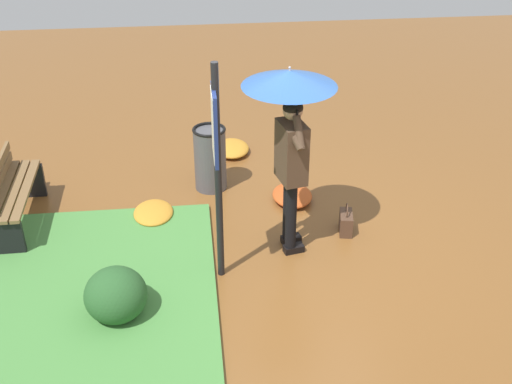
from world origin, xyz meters
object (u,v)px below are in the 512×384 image
(person_with_umbrella, at_px, (290,115))
(trash_bin, at_px, (210,158))
(info_sign_post, at_px, (216,150))
(handbag, at_px, (346,222))
(park_bench, at_px, (12,194))

(person_with_umbrella, xyz_separation_m, trash_bin, (1.34, 0.78, -1.13))
(person_with_umbrella, height_order, info_sign_post, info_sign_post)
(info_sign_post, height_order, handbag, info_sign_post)
(info_sign_post, distance_m, park_bench, 2.79)
(handbag, bearing_deg, trash_bin, 51.40)
(park_bench, bearing_deg, person_with_umbrella, -103.27)
(info_sign_post, relative_size, park_bench, 1.64)
(person_with_umbrella, height_order, handbag, person_with_umbrella)
(info_sign_post, bearing_deg, trash_bin, 0.22)
(person_with_umbrella, relative_size, trash_bin, 2.45)
(person_with_umbrella, bearing_deg, handbag, -77.39)
(person_with_umbrella, distance_m, trash_bin, 1.92)
(park_bench, relative_size, trash_bin, 1.68)
(handbag, height_order, park_bench, park_bench)
(info_sign_post, bearing_deg, person_with_umbrella, -58.14)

